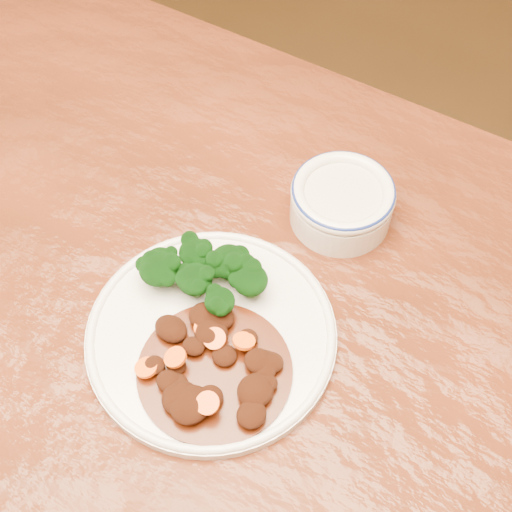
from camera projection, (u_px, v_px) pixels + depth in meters
The scene contains 5 objects.
dining_table at pixel (169, 365), 0.81m from camera, with size 1.60×1.08×0.75m.
dinner_plate at pixel (211, 334), 0.73m from camera, with size 0.26×0.26×0.02m.
broccoli_florets at pixel (201, 271), 0.74m from camera, with size 0.12×0.09×0.04m.
mince_stew at pixel (213, 366), 0.70m from camera, with size 0.16×0.15×0.03m.
dip_bowl at pixel (342, 201), 0.80m from camera, with size 0.12×0.12×0.05m.
Camera 1 is at (0.30, -0.22, 1.41)m, focal length 50.00 mm.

